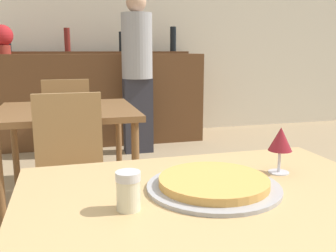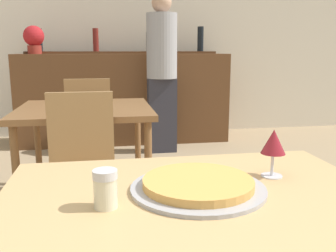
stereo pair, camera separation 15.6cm
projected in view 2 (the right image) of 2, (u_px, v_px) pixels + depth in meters
The scene contains 12 objects.
wall_back at pixel (121, 32), 5.08m from camera, with size 8.00×0.05×2.80m.
dining_table_near at pixel (197, 225), 1.07m from camera, with size 1.13×0.87×0.75m.
dining_table_far at pixel (85, 119), 2.70m from camera, with size 0.94×0.89×0.76m.
bar_counter at pixel (125, 98), 4.76m from camera, with size 2.60×0.56×1.11m.
bar_back_shelf at pixel (126, 49), 4.78m from camera, with size 2.39×0.24×0.35m.
chair_far_side_front at pixel (81, 163), 2.13m from camera, with size 0.40×0.40×0.92m.
chair_far_side_back at pixel (89, 122), 3.32m from camera, with size 0.40×0.40×0.92m.
pizza_tray at pixel (198, 185), 1.11m from camera, with size 0.40×0.40×0.04m.
cheese_shaker at pixel (105, 189), 0.99m from camera, with size 0.07×0.07×0.10m.
person_standing at pixel (162, 68), 4.18m from camera, with size 0.34×0.34×1.77m.
wine_glass at pixel (273, 143), 1.22m from camera, with size 0.08×0.08×0.16m.
potted_plant at pixel (34, 38), 4.39m from camera, with size 0.24×0.24×0.33m.
Camera 2 is at (-0.25, -0.96, 1.16)m, focal length 40.00 mm.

